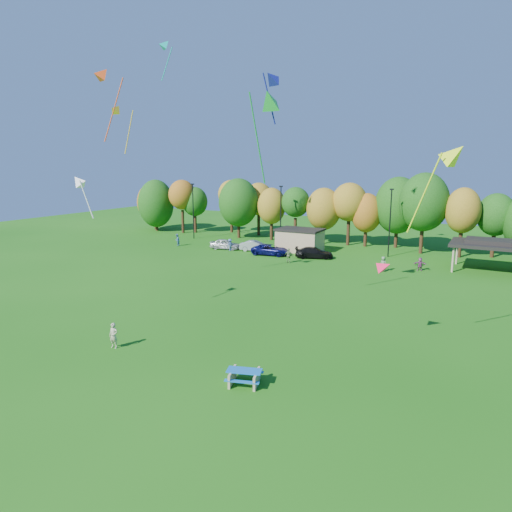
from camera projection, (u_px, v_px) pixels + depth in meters
The scene contains 24 objects.
ground at pixel (206, 370), 27.73m from camera, with size 160.00×160.00×0.00m, color #19600F.
tree_line at pixel (378, 208), 66.26m from camera, with size 93.57×10.55×11.15m.
lamp_posts at pixel (390, 220), 60.30m from camera, with size 64.50×0.25×9.09m.
utility_building at pixel (300, 240), 64.82m from camera, with size 6.30×4.30×3.25m.
pavilion at pixel (489, 244), 52.45m from camera, with size 8.20×6.20×3.77m.
picnic_table at pixel (244, 376), 25.83m from camera, with size 2.37×2.15×0.85m.
kite_flyer at pixel (114, 336), 30.84m from camera, with size 0.64×0.42×1.76m, color #BDB28E.
car_a at pixel (225, 244), 66.53m from camera, with size 1.78×4.43×1.51m, color #B8B8B8.
car_b at pixel (255, 246), 65.12m from camera, with size 1.55×4.44×1.46m, color #ACACB2.
car_c at pixel (270, 250), 62.28m from camera, with size 2.38×5.17×1.44m, color #0D0F53.
car_d at pixel (314, 253), 60.25m from camera, with size 2.03×4.99×1.45m, color black.
far_person_1 at pixel (289, 256), 57.33m from camera, with size 1.08×0.45×1.85m, color #708B55.
far_person_2 at pixel (230, 245), 65.39m from camera, with size 1.10×0.63×1.71m, color #446197.
far_person_3 at pixel (383, 264), 52.83m from camera, with size 0.86×0.56×1.76m, color #66865B.
far_person_4 at pixel (177, 240), 69.17m from camera, with size 0.89×0.69×1.83m, color #4F81AF.
far_person_5 at pixel (420, 264), 53.13m from camera, with size 1.46×0.47×1.58m, color #88386F.
kite_2 at pixel (79, 182), 34.49m from camera, with size 2.19×1.19×3.45m.
kite_5 at pixel (454, 155), 25.81m from camera, with size 3.43×1.79×5.56m.
kite_6 at pixel (270, 100), 35.55m from camera, with size 1.78×4.54×7.63m.
kite_7 at pixel (117, 110), 47.89m from camera, with size 1.27×3.21×5.39m.
kite_8 at pixel (166, 45), 50.59m from camera, with size 2.10×2.54×4.46m.
kite_11 at pixel (385, 267), 30.12m from camera, with size 1.37×1.14×1.26m.
kite_14 at pixel (272, 78), 36.79m from camera, with size 1.76×2.86×4.56m.
kite_15 at pixel (104, 75), 38.51m from camera, with size 2.01×3.65×6.34m.
Camera 1 is at (14.95, -21.24, 12.31)m, focal length 32.00 mm.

